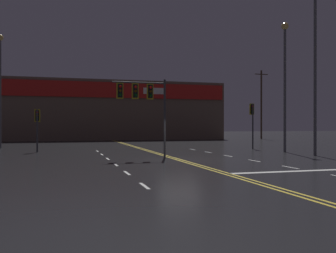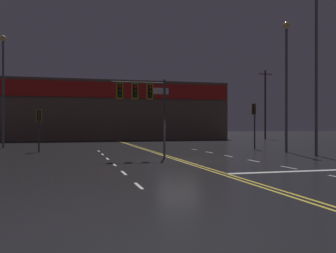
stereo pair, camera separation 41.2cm
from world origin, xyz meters
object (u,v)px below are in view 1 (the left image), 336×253
streetlight_median_approach (0,77)px  streetlight_far_median (285,70)px  traffic_signal_median (142,97)px  traffic_signal_corner_northeast (252,116)px  traffic_signal_corner_northwest (37,121)px  streetlight_far_left (315,51)px

streetlight_median_approach → streetlight_far_median: (22.17, -11.66, -0.18)m
traffic_signal_median → traffic_signal_corner_northeast: (11.35, 6.74, -0.93)m
traffic_signal_median → traffic_signal_corner_northeast: size_ratio=1.25×
traffic_signal_median → traffic_signal_corner_northwest: bearing=131.5°
traffic_signal_corner_northeast → traffic_signal_corner_northwest: traffic_signal_corner_northeast is taller
traffic_signal_corner_northeast → traffic_signal_corner_northwest: (-18.06, 0.85, -0.50)m
streetlight_median_approach → streetlight_far_left: bearing=-34.6°
traffic_signal_corner_northwest → traffic_signal_median: bearing=-48.5°
traffic_signal_corner_northwest → traffic_signal_corner_northeast: bearing=-2.7°
traffic_signal_corner_northeast → traffic_signal_corner_northwest: size_ratio=1.20×
traffic_signal_corner_northeast → streetlight_far_median: 5.51m
traffic_signal_median → streetlight_far_median: streetlight_far_median is taller
traffic_signal_corner_northeast → streetlight_far_median: (0.49, -4.29, 3.43)m
streetlight_far_left → streetlight_far_median: (-0.00, 3.62, -0.77)m
streetlight_far_left → streetlight_far_median: size_ratio=1.14×
traffic_signal_corner_northwest → streetlight_far_median: size_ratio=0.33×
traffic_signal_median → streetlight_median_approach: streetlight_median_approach is taller
traffic_signal_median → traffic_signal_corner_northwest: traffic_signal_median is taller
streetlight_far_left → streetlight_far_median: bearing=90.0°
streetlight_median_approach → streetlight_far_median: 25.05m
traffic_signal_corner_northeast → streetlight_far_left: size_ratio=0.35×
traffic_signal_corner_northwest → streetlight_median_approach: size_ratio=0.32×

